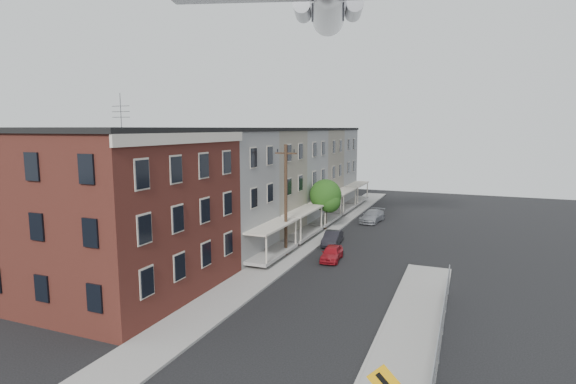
# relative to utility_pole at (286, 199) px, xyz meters

# --- Properties ---
(sidewalk_left) EXTENTS (3.00, 62.00, 0.12)m
(sidewalk_left) POSITION_rel_utility_pole_xyz_m (0.10, 6.00, -4.61)
(sidewalk_left) COLOR gray
(sidewalk_left) RESTS_ON ground
(sidewalk_right) EXTENTS (3.00, 26.00, 0.12)m
(sidewalk_right) POSITION_rel_utility_pole_xyz_m (11.10, -12.00, -4.61)
(sidewalk_right) COLOR gray
(sidewalk_right) RESTS_ON ground
(curb_left) EXTENTS (0.15, 62.00, 0.14)m
(curb_left) POSITION_rel_utility_pole_xyz_m (1.55, 6.00, -4.60)
(curb_left) COLOR gray
(curb_left) RESTS_ON ground
(curb_right) EXTENTS (0.15, 26.00, 0.14)m
(curb_right) POSITION_rel_utility_pole_xyz_m (9.65, -12.00, -4.60)
(curb_right) COLOR gray
(curb_right) RESTS_ON ground
(corner_building) EXTENTS (10.31, 12.30, 12.15)m
(corner_building) POSITION_rel_utility_pole_xyz_m (-6.40, -11.00, 0.49)
(corner_building) COLOR #361711
(corner_building) RESTS_ON ground
(row_house_a) EXTENTS (11.98, 7.00, 10.30)m
(row_house_a) POSITION_rel_utility_pole_xyz_m (-6.36, -1.50, 0.45)
(row_house_a) COLOR gray
(row_house_a) RESTS_ON ground
(row_house_b) EXTENTS (11.98, 7.00, 10.30)m
(row_house_b) POSITION_rel_utility_pole_xyz_m (-6.36, 5.50, 0.45)
(row_house_b) COLOR gray
(row_house_b) RESTS_ON ground
(row_house_c) EXTENTS (11.98, 7.00, 10.30)m
(row_house_c) POSITION_rel_utility_pole_xyz_m (-6.36, 12.50, 0.45)
(row_house_c) COLOR gray
(row_house_c) RESTS_ON ground
(row_house_d) EXTENTS (11.98, 7.00, 10.30)m
(row_house_d) POSITION_rel_utility_pole_xyz_m (-6.36, 19.50, 0.45)
(row_house_d) COLOR gray
(row_house_d) RESTS_ON ground
(row_house_e) EXTENTS (11.98, 7.00, 10.30)m
(row_house_e) POSITION_rel_utility_pole_xyz_m (-6.36, 26.50, 0.45)
(row_house_e) COLOR gray
(row_house_e) RESTS_ON ground
(chainlink_fence) EXTENTS (0.06, 18.06, 1.90)m
(chainlink_fence) POSITION_rel_utility_pole_xyz_m (12.60, -13.00, -3.68)
(chainlink_fence) COLOR gray
(chainlink_fence) RESTS_ON ground
(utility_pole) EXTENTS (1.80, 0.26, 9.00)m
(utility_pole) POSITION_rel_utility_pole_xyz_m (0.00, 0.00, 0.00)
(utility_pole) COLOR black
(utility_pole) RESTS_ON ground
(street_tree) EXTENTS (3.22, 3.20, 5.20)m
(street_tree) POSITION_rel_utility_pole_xyz_m (0.33, 9.92, -1.22)
(street_tree) COLOR black
(street_tree) RESTS_ON ground
(car_near) EXTENTS (1.66, 3.56, 1.18)m
(car_near) POSITION_rel_utility_pole_xyz_m (3.80, 0.19, -4.09)
(car_near) COLOR maroon
(car_near) RESTS_ON ground
(car_mid) EXTENTS (1.62, 3.85, 1.24)m
(car_mid) POSITION_rel_utility_pole_xyz_m (2.51, 4.69, -4.06)
(car_mid) COLOR black
(car_mid) RESTS_ON ground
(car_far) EXTENTS (2.36, 4.70, 1.31)m
(car_far) POSITION_rel_utility_pole_xyz_m (3.80, 15.83, -4.02)
(car_far) COLOR gray
(car_far) RESTS_ON ground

